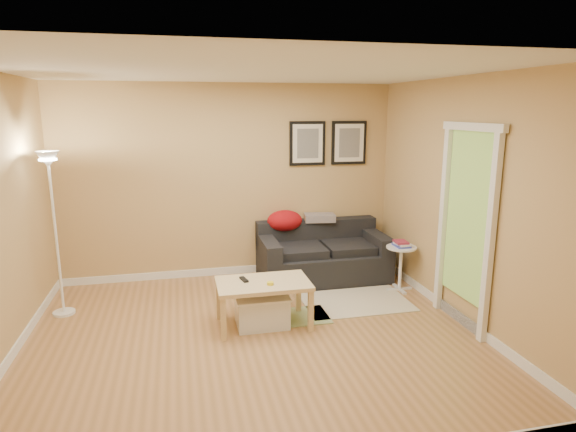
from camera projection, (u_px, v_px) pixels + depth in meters
The scene contains 23 objects.
floor at pixel (254, 337), 4.91m from camera, with size 4.50×4.50×0.00m, color #AB7949.
ceiling at pixel (249, 70), 4.35m from camera, with size 4.50×4.50×0.00m, color white.
wall_back at pixel (229, 182), 6.53m from camera, with size 4.50×4.50×0.00m, color tan.
wall_front at pixel (306, 284), 2.73m from camera, with size 4.50×4.50×0.00m, color tan.
wall_right at pixel (463, 202), 5.12m from camera, with size 4.00×4.00×0.00m, color tan.
baseboard_back at pixel (232, 270), 6.79m from camera, with size 4.50×0.02×0.10m, color white.
baseboard_left at pixel (10, 358), 4.41m from camera, with size 0.02×4.00×0.10m, color white.
baseboard_right at pixel (453, 313), 5.39m from camera, with size 0.02×4.00×0.10m, color white.
sofa at pixel (323, 252), 6.54m from camera, with size 1.70×0.90×0.75m, color black, non-canonical shape.
red_throw at pixel (285, 221), 6.63m from camera, with size 0.48×0.36×0.28m, color #A10E17, non-canonical shape.
plaid_throw at pixel (320, 218), 6.76m from camera, with size 0.42×0.26×0.10m, color tan, non-canonical shape.
framed_print_left at pixel (307, 143), 6.64m from camera, with size 0.50×0.04×0.60m, color black, non-canonical shape.
framed_print_right at pixel (349, 143), 6.77m from camera, with size 0.50×0.04×0.60m, color black, non-canonical shape.
area_rug at pixel (356, 302), 5.80m from camera, with size 1.25×0.85×0.01m, color beige.
green_runner at pixel (297, 317), 5.38m from camera, with size 0.70×0.50×0.01m, color #668C4C.
coffee_table at pixel (263, 303), 5.15m from camera, with size 0.97×0.60×0.49m, color #DAC085, non-canonical shape.
remote_control at pixel (244, 279), 5.13m from camera, with size 0.05×0.16×0.02m, color black.
tape_roll at pixel (270, 283), 5.00m from camera, with size 0.07×0.07×0.03m, color yellow.
storage_bin at pixel (262, 310), 5.15m from camera, with size 0.56×0.41×0.34m, color white, non-canonical shape.
side_table at pixel (400, 268), 6.14m from camera, with size 0.38×0.38×0.58m, color white, non-canonical shape.
book_stack at pixel (402, 244), 6.08m from camera, with size 0.17×0.22×0.07m, color #3A46AF, non-canonical shape.
floor_lamp at pixel (56, 239), 5.29m from camera, with size 0.24×0.24×1.84m, color white, non-canonical shape.
doorway at pixel (465, 231), 5.02m from camera, with size 0.12×1.01×2.13m, color white, non-canonical shape.
Camera 1 is at (-0.67, -4.49, 2.26)m, focal length 30.26 mm.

